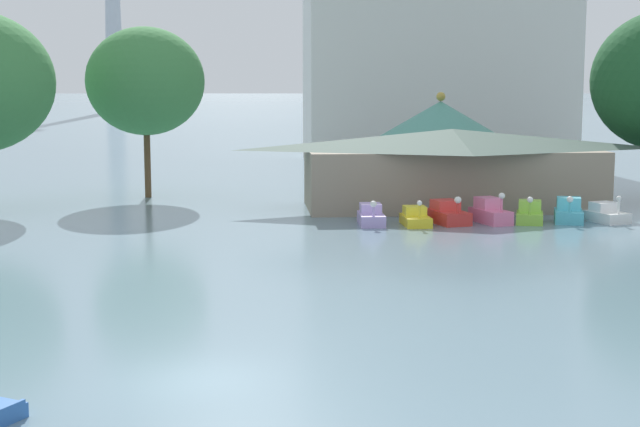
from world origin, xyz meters
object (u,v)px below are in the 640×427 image
object	(u,v)px
pedal_boat_pink	(490,213)
shoreline_tree_mid	(145,81)
pedal_boat_lavender	(371,216)
background_building_block	(435,38)
pedal_boat_red	(447,214)
pedal_boat_yellow	(415,218)
pedal_boat_lime	(530,214)
pedal_boat_cyan	(569,213)
pedal_boat_white	(606,214)
boathouse	(452,167)
green_roof_pavilion	(440,139)

from	to	relation	value
pedal_boat_pink	shoreline_tree_mid	world-z (taller)	shoreline_tree_mid
pedal_boat_lavender	background_building_block	world-z (taller)	background_building_block
pedal_boat_red	pedal_boat_yellow	bearing A→B (deg)	-85.53
pedal_boat_red	pedal_boat_lime	size ratio (longest dim) A/B	1.24
pedal_boat_yellow	pedal_boat_cyan	xyz separation A→B (m)	(9.03, 0.43, 0.15)
pedal_boat_pink	background_building_block	bearing A→B (deg)	158.15
pedal_boat_yellow	pedal_boat_red	xyz separation A→B (m)	(1.98, 0.66, 0.11)
pedal_boat_white	background_building_block	xyz separation A→B (m)	(-1.76, 41.95, 12.17)
pedal_boat_lavender	boathouse	size ratio (longest dim) A/B	0.14
pedal_boat_pink	boathouse	distance (m)	6.95
boathouse	pedal_boat_pink	bearing A→B (deg)	-82.76
pedal_boat_lavender	green_roof_pavilion	size ratio (longest dim) A/B	0.27
pedal_boat_cyan	green_roof_pavilion	bearing A→B (deg)	-152.24
pedal_boat_yellow	pedal_boat_cyan	bearing A→B (deg)	92.07
pedal_boat_red	background_building_block	xyz separation A→B (m)	(7.51, 41.69, 12.09)
pedal_boat_red	background_building_block	bearing A→B (deg)	155.77
background_building_block	boathouse	bearing A→B (deg)	-99.48
background_building_block	pedal_boat_cyan	bearing A→B (deg)	-90.63
pedal_boat_white	boathouse	xyz separation A→B (m)	(-7.63, 6.81, 2.20)
green_roof_pavilion	shoreline_tree_mid	world-z (taller)	shoreline_tree_mid
pedal_boat_lavender	green_roof_pavilion	xyz separation A→B (m)	(7.80, 18.69, 3.28)
pedal_boat_red	pedal_boat_cyan	size ratio (longest dim) A/B	1.22
green_roof_pavilion	pedal_boat_lime	bearing A→B (deg)	-85.78
pedal_boat_white	pedal_boat_lime	bearing A→B (deg)	-108.83
pedal_boat_cyan	pedal_boat_red	bearing A→B (deg)	-75.35
pedal_boat_pink	pedal_boat_lime	xyz separation A→B (m)	(2.25, -0.28, -0.07)
pedal_boat_yellow	shoreline_tree_mid	world-z (taller)	shoreline_tree_mid
pedal_boat_yellow	boathouse	size ratio (longest dim) A/B	0.14
green_roof_pavilion	pedal_boat_pink	bearing A→B (deg)	-92.68
shoreline_tree_mid	pedal_boat_pink	bearing A→B (deg)	-33.62
pedal_boat_cyan	green_roof_pavilion	xyz separation A→B (m)	(-3.70, 18.71, 3.19)
shoreline_tree_mid	pedal_boat_yellow	bearing A→B (deg)	-41.45
pedal_boat_lavender	boathouse	world-z (taller)	boathouse
boathouse	background_building_block	size ratio (longest dim) A/B	0.76
boathouse	pedal_boat_yellow	bearing A→B (deg)	-116.68
pedal_boat_cyan	background_building_block	size ratio (longest dim) A/B	0.10
pedal_boat_white	boathouse	size ratio (longest dim) A/B	0.14
pedal_boat_cyan	background_building_block	bearing A→B (deg)	-164.08
pedal_boat_pink	boathouse	size ratio (longest dim) A/B	0.16
pedal_boat_lime	pedal_boat_cyan	bearing A→B (deg)	108.92
pedal_boat_red	green_roof_pavilion	bearing A→B (deg)	155.72
pedal_boat_lime	background_building_block	xyz separation A→B (m)	(2.78, 42.00, 12.11)
pedal_boat_lime	green_roof_pavilion	bearing A→B (deg)	-158.61
pedal_boat_pink	pedal_boat_cyan	xyz separation A→B (m)	(4.57, -0.21, -0.01)
pedal_boat_red	pedal_boat_pink	world-z (taller)	pedal_boat_pink
shoreline_tree_mid	pedal_boat_lime	bearing A→B (deg)	-31.50
pedal_boat_cyan	boathouse	xyz separation A→B (m)	(-5.40, 6.79, 2.09)
shoreline_tree_mid	background_building_block	bearing A→B (deg)	46.85
pedal_boat_red	green_roof_pavilion	world-z (taller)	green_roof_pavilion
pedal_boat_red	green_roof_pavilion	xyz separation A→B (m)	(3.34, 18.48, 3.23)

